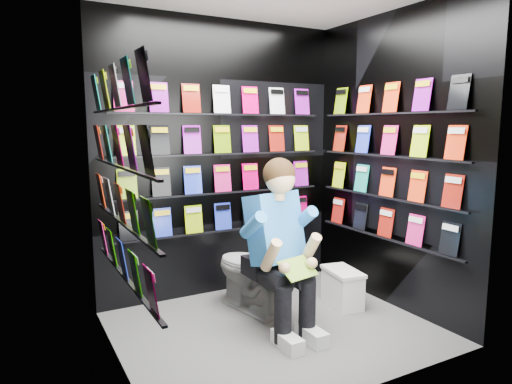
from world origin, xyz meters
TOP-DOWN VIEW (x-y plane):
  - floor at (0.00, 0.00)m, footprint 2.40×2.40m
  - wall_back at (0.00, 1.00)m, footprint 2.40×0.04m
  - wall_front at (0.00, -1.00)m, footprint 2.40×0.04m
  - wall_left at (-1.20, 0.00)m, footprint 0.04×2.00m
  - wall_right at (1.20, 0.00)m, footprint 0.04×2.00m
  - comics_back at (0.00, 0.97)m, footprint 2.10×0.06m
  - comics_left at (-1.17, 0.00)m, footprint 0.06×1.70m
  - comics_right at (1.17, 0.00)m, footprint 0.06×1.70m
  - toilet at (0.02, 0.44)m, footprint 0.57×0.82m
  - longbox at (0.79, 0.12)m, footprint 0.28×0.43m
  - longbox_lid at (0.79, 0.12)m, footprint 0.31×0.46m
  - reader at (0.02, 0.06)m, footprint 0.73×0.93m
  - held_comic at (0.02, -0.29)m, footprint 0.31×0.22m

SIDE VIEW (x-z plane):
  - floor at x=0.00m, z-range 0.00..0.00m
  - longbox at x=0.79m, z-range 0.00..0.30m
  - longbox_lid at x=0.79m, z-range 0.30..0.33m
  - toilet at x=0.02m, z-range 0.00..0.73m
  - held_comic at x=0.02m, z-range 0.52..0.64m
  - reader at x=0.02m, z-range 0.04..1.56m
  - wall_back at x=0.00m, z-range 0.00..2.60m
  - wall_front at x=0.00m, z-range 0.00..2.60m
  - wall_left at x=-1.20m, z-range 0.00..2.60m
  - wall_right at x=1.20m, z-range 0.00..2.60m
  - comics_back at x=0.00m, z-range 0.62..1.99m
  - comics_left at x=-1.17m, z-range 0.62..1.99m
  - comics_right at x=1.17m, z-range 0.62..1.99m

